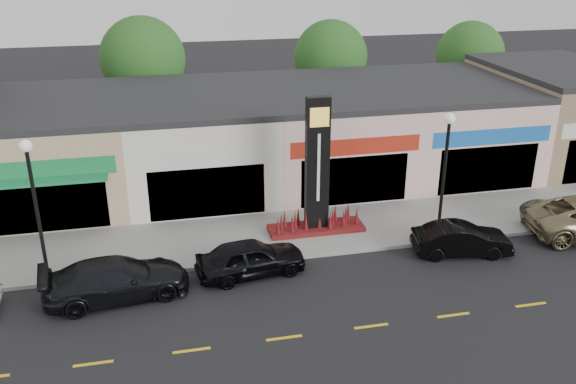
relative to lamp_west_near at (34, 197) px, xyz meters
The scene contains 17 objects.
ground 9.07m from the lamp_west_near, 17.35° to the right, with size 120.00×120.00×0.00m, color black.
sidewalk 8.89m from the lamp_west_near, 13.02° to the left, with size 52.00×4.30×0.15m, color gray.
curb 8.70m from the lamp_west_near, ahead, with size 52.00×0.20×0.15m, color gray.
shop_beige 9.04m from the lamp_west_near, 93.19° to the left, with size 7.00×10.85×4.80m.
shop_cream 11.13m from the lamp_west_near, 54.08° to the left, with size 7.00×10.01×4.80m.
shop_pink_w 16.25m from the lamp_west_near, 33.61° to the left, with size 7.00×10.01×4.80m.
shop_pink_e 22.40m from the lamp_west_near, 23.64° to the left, with size 7.00×10.01×4.80m.
shop_tan 28.94m from the lamp_west_near, 18.08° to the left, with size 7.00×10.01×5.30m.
tree_rear_west 17.55m from the lamp_west_near, 76.76° to the left, with size 5.20×5.20×7.83m.
tree_rear_mid 23.39m from the lamp_west_near, 46.74° to the left, with size 4.80×4.80×7.29m.
tree_rear_east 31.09m from the lamp_west_near, 33.18° to the left, with size 4.60×4.60×6.94m.
lamp_west_near is the anchor object (origin of this frame).
lamp_east_near 16.00m from the lamp_west_near, ahead, with size 0.44×0.44×5.47m.
pylon_sign 11.19m from the lamp_west_near, ahead, with size 4.20×1.30×6.00m.
car_dark_sedan 4.19m from the lamp_west_near, 34.20° to the right, with size 5.15×2.09×1.50m, color black.
car_black_sedan 8.19m from the lamp_west_near, ahead, with size 4.21×1.70×1.44m, color black.
car_black_conv 16.64m from the lamp_west_near, ahead, with size 4.00×1.39×1.32m, color black.
Camera 1 is at (-3.46, -19.15, 12.06)m, focal length 38.00 mm.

